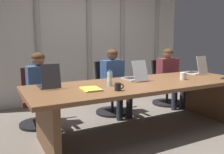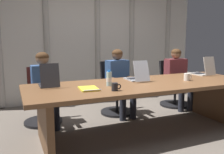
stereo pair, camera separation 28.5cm
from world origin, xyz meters
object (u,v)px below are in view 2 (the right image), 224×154
Objects in this scene: office_chair_left_end at (42,102)px; office_chair_left_mid at (116,94)px; laptop_left_mid at (137,77)px; person_left_mid at (119,79)px; person_center at (178,74)px; spiral_notepad at (89,89)px; person_left_end at (44,84)px; laptop_left_end at (49,82)px; office_chair_center at (174,89)px; water_bottle_primary at (109,79)px; coffee_mug_near at (187,77)px; coffee_mug_far at (115,87)px; laptop_center at (203,71)px.

office_chair_left_mid is at bearing 94.10° from office_chair_left_end.
laptop_left_mid is 0.37× the size of person_left_mid.
person_left_mid reaches higher than person_center.
person_left_end is at bearing 117.96° from spiral_notepad.
laptop_left_mid is at bearing -91.30° from laptop_left_end.
water_bottle_primary is at bearing -65.19° from office_chair_center.
office_chair_center is at bearing -56.81° from laptop_left_mid.
coffee_mug_near is 0.42× the size of spiral_notepad.
person_center is at bearing 77.35° from office_chair_left_mid.
laptop_left_end is at bearing -72.32° from person_center.
office_chair_left_end is at bearing 116.18° from spiral_notepad.
coffee_mug_near is at bearing -33.37° from office_chair_center.
person_left_end is at bearing -85.41° from person_center.
person_center reaches higher than spiral_notepad.
office_chair_left_mid is at bearing 65.54° from coffee_mug_far.
coffee_mug_near reaches higher than spiral_notepad.
person_left_end is at bearing 72.23° from laptop_center.
coffee_mug_near is at bearing 10.01° from coffee_mug_far.
person_center reaches higher than coffee_mug_far.
coffee_mug_far is at bearing -53.43° from person_center.
laptop_center is 0.48× the size of office_chair_left_end.
coffee_mug_near reaches higher than coffee_mug_far.
laptop_left_end is at bearing 170.11° from coffee_mug_near.
office_chair_center reaches higher than office_chair_left_end.
spiral_notepad is at bearing -66.46° from office_chair_center.
office_chair_left_mid is (-1.30, 0.77, -0.44)m from laptop_center.
coffee_mug_near is at bearing -27.35° from person_center.
coffee_mug_near is (-0.62, -1.10, 0.45)m from office_chair_center.
spiral_notepad is (-1.55, -0.02, -0.05)m from coffee_mug_near.
office_chair_left_mid is 1.31m from person_center.
coffee_mug_far is (-0.60, -1.32, 0.43)m from office_chair_left_mid.
office_chair_center is 0.79× the size of person_left_end.
coffee_mug_far is at bearing -169.99° from coffee_mug_near.
person_left_mid is 1.03m from water_bottle_primary.
person_center is (2.57, -0.15, 0.32)m from office_chair_left_end.
person_center is 9.36× the size of coffee_mug_far.
person_left_mid is (0.00, -0.16, 0.31)m from office_chair_left_mid.
laptop_left_end is at bearing -65.47° from office_chair_left_mid.
spiral_notepad is (0.44, -1.12, 0.40)m from office_chair_left_end.
person_left_end is at bearing -90.33° from office_chair_center.
coffee_mug_far is at bearing 28.41° from person_left_end.
laptop_left_mid is at bearing 41.67° from coffee_mug_far.
laptop_left_end reaches higher than laptop_left_mid.
laptop_left_mid is at bearing -6.82° from office_chair_left_mid.
office_chair_center is 2.47m from spiral_notepad.
office_chair_left_end is 1.35m from person_left_mid.
office_chair_left_mid is at bearing 61.38° from water_bottle_primary.
person_left_end is at bearing -94.32° from person_left_mid.
laptop_left_end is 3.19× the size of coffee_mug_far.
spiral_notepad is (-2.17, -1.12, 0.40)m from office_chair_center.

